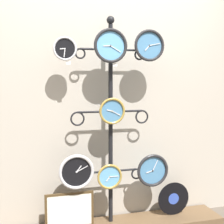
{
  "coord_description": "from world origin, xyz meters",
  "views": [
    {
      "loc": [
        -0.76,
        -2.39,
        1.4
      ],
      "look_at": [
        0.0,
        0.36,
        1.12
      ],
      "focal_mm": 50.0,
      "sensor_mm": 36.0,
      "label": 1
    }
  ],
  "objects_px": {
    "clock_bottom_center": "(110,177)",
    "clock_bottom_right": "(153,170)",
    "clock_bottom_left": "(76,172)",
    "clock_top_center": "(111,46)",
    "picture_frame": "(70,210)",
    "display_stand": "(111,157)",
    "vinyl_record": "(173,199)",
    "clock_middle_center": "(112,111)",
    "clock_top_left": "(65,49)",
    "clock_top_right": "(149,46)"
  },
  "relations": [
    {
      "from": "clock_bottom_center",
      "to": "clock_bottom_right",
      "type": "height_order",
      "value": "clock_bottom_right"
    },
    {
      "from": "clock_bottom_center",
      "to": "clock_bottom_left",
      "type": "bearing_deg",
      "value": 176.88
    },
    {
      "from": "clock_bottom_right",
      "to": "clock_top_center",
      "type": "bearing_deg",
      "value": -178.47
    },
    {
      "from": "clock_bottom_left",
      "to": "picture_frame",
      "type": "xyz_separation_m",
      "value": [
        -0.06,
        0.05,
        -0.37
      ]
    },
    {
      "from": "clock_bottom_center",
      "to": "picture_frame",
      "type": "relative_size",
      "value": 0.52
    },
    {
      "from": "clock_top_center",
      "to": "display_stand",
      "type": "bearing_deg",
      "value": 74.8
    },
    {
      "from": "clock_bottom_right",
      "to": "vinyl_record",
      "type": "relative_size",
      "value": 0.95
    },
    {
      "from": "clock_bottom_left",
      "to": "clock_bottom_center",
      "type": "xyz_separation_m",
      "value": [
        0.3,
        -0.02,
        -0.06
      ]
    },
    {
      "from": "clock_bottom_left",
      "to": "vinyl_record",
      "type": "relative_size",
      "value": 0.95
    },
    {
      "from": "display_stand",
      "to": "clock_bottom_center",
      "type": "xyz_separation_m",
      "value": [
        -0.04,
        -0.11,
        -0.16
      ]
    },
    {
      "from": "display_stand",
      "to": "clock_bottom_center",
      "type": "relative_size",
      "value": 8.53
    },
    {
      "from": "clock_middle_center",
      "to": "clock_bottom_center",
      "type": "distance_m",
      "value": 0.6
    },
    {
      "from": "clock_top_left",
      "to": "clock_bottom_left",
      "type": "xyz_separation_m",
      "value": [
        0.09,
        -0.0,
        -1.08
      ]
    },
    {
      "from": "display_stand",
      "to": "clock_bottom_left",
      "type": "bearing_deg",
      "value": -165.31
    },
    {
      "from": "clock_top_left",
      "to": "clock_bottom_left",
      "type": "height_order",
      "value": "clock_top_left"
    },
    {
      "from": "display_stand",
      "to": "clock_bottom_left",
      "type": "xyz_separation_m",
      "value": [
        -0.34,
        -0.09,
        -0.09
      ]
    },
    {
      "from": "display_stand",
      "to": "clock_middle_center",
      "type": "relative_size",
      "value": 8.24
    },
    {
      "from": "clock_middle_center",
      "to": "picture_frame",
      "type": "relative_size",
      "value": 0.54
    },
    {
      "from": "clock_top_left",
      "to": "picture_frame",
      "type": "distance_m",
      "value": 1.46
    },
    {
      "from": "clock_top_right",
      "to": "vinyl_record",
      "type": "xyz_separation_m",
      "value": [
        0.31,
        0.08,
        -1.5
      ]
    },
    {
      "from": "vinyl_record",
      "to": "clock_middle_center",
      "type": "bearing_deg",
      "value": -174.89
    },
    {
      "from": "clock_middle_center",
      "to": "clock_bottom_left",
      "type": "xyz_separation_m",
      "value": [
        -0.33,
        0.0,
        -0.54
      ]
    },
    {
      "from": "display_stand",
      "to": "clock_bottom_right",
      "type": "height_order",
      "value": "display_stand"
    },
    {
      "from": "clock_bottom_left",
      "to": "clock_bottom_right",
      "type": "xyz_separation_m",
      "value": [
        0.73,
        -0.0,
        -0.04
      ]
    },
    {
      "from": "clock_middle_center",
      "to": "vinyl_record",
      "type": "distance_m",
      "value": 1.13
    },
    {
      "from": "clock_top_center",
      "to": "vinyl_record",
      "type": "bearing_deg",
      "value": 6.04
    },
    {
      "from": "clock_top_right",
      "to": "picture_frame",
      "type": "xyz_separation_m",
      "value": [
        -0.74,
        0.07,
        -1.5
      ]
    },
    {
      "from": "clock_top_right",
      "to": "clock_top_left",
      "type": "bearing_deg",
      "value": 178.06
    },
    {
      "from": "vinyl_record",
      "to": "clock_top_left",
      "type": "bearing_deg",
      "value": -177.13
    },
    {
      "from": "display_stand",
      "to": "vinyl_record",
      "type": "height_order",
      "value": "display_stand"
    },
    {
      "from": "clock_top_center",
      "to": "vinyl_record",
      "type": "distance_m",
      "value": 1.64
    },
    {
      "from": "display_stand",
      "to": "clock_middle_center",
      "type": "height_order",
      "value": "display_stand"
    },
    {
      "from": "clock_top_left",
      "to": "clock_top_center",
      "type": "bearing_deg",
      "value": -2.53
    },
    {
      "from": "clock_top_right",
      "to": "display_stand",
      "type": "bearing_deg",
      "value": 161.64
    },
    {
      "from": "clock_bottom_left",
      "to": "picture_frame",
      "type": "height_order",
      "value": "clock_bottom_left"
    },
    {
      "from": "clock_middle_center",
      "to": "clock_top_center",
      "type": "bearing_deg",
      "value": -143.86
    },
    {
      "from": "clock_top_left",
      "to": "picture_frame",
      "type": "xyz_separation_m",
      "value": [
        0.03,
        0.04,
        -1.46
      ]
    },
    {
      "from": "clock_top_right",
      "to": "clock_bottom_right",
      "type": "height_order",
      "value": "clock_top_right"
    },
    {
      "from": "clock_bottom_left",
      "to": "clock_top_left",
      "type": "bearing_deg",
      "value": 177.37
    },
    {
      "from": "picture_frame",
      "to": "clock_bottom_left",
      "type": "bearing_deg",
      "value": -38.94
    },
    {
      "from": "clock_top_left",
      "to": "clock_top_right",
      "type": "height_order",
      "value": "clock_top_right"
    },
    {
      "from": "clock_top_right",
      "to": "clock_middle_center",
      "type": "relative_size",
      "value": 1.2
    },
    {
      "from": "clock_bottom_center",
      "to": "vinyl_record",
      "type": "distance_m",
      "value": 0.76
    },
    {
      "from": "clock_top_center",
      "to": "clock_bottom_left",
      "type": "relative_size",
      "value": 0.96
    },
    {
      "from": "display_stand",
      "to": "clock_bottom_right",
      "type": "bearing_deg",
      "value": -13.2
    },
    {
      "from": "clock_middle_center",
      "to": "clock_bottom_right",
      "type": "relative_size",
      "value": 0.76
    },
    {
      "from": "clock_bottom_center",
      "to": "picture_frame",
      "type": "height_order",
      "value": "clock_bottom_center"
    },
    {
      "from": "clock_top_center",
      "to": "vinyl_record",
      "type": "xyz_separation_m",
      "value": [
        0.68,
        0.07,
        -1.49
      ]
    },
    {
      "from": "clock_top_right",
      "to": "clock_middle_center",
      "type": "distance_m",
      "value": 0.69
    },
    {
      "from": "display_stand",
      "to": "vinyl_record",
      "type": "xyz_separation_m",
      "value": [
        0.65,
        -0.03,
        -0.46
      ]
    }
  ]
}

